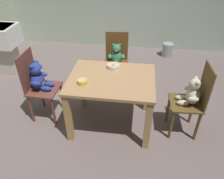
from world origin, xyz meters
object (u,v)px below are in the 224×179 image
Objects in this scene: porridge_bowl_cream_far_center at (113,66)px; teddy_chair_near_right at (192,97)px; teddy_chair_far_center at (116,59)px; teddy_chair_near_left at (39,81)px; dining_table at (111,87)px; metal_pail at (167,50)px; sink_basin at (3,43)px; porridge_bowl_yellow_near_left at (82,82)px.

teddy_chair_near_right is at bearing -14.16° from porridge_bowl_cream_far_center.
teddy_chair_near_left is at bearing -53.75° from teddy_chair_far_center.
dining_table reaches higher than metal_pail.
metal_pail is (0.87, 2.15, -0.45)m from dining_table.
teddy_chair_far_center reaches higher than sink_basin.
dining_table is at bearing 27.98° from porridge_bowl_yellow_near_left.
porridge_bowl_cream_far_center is at bearing 91.78° from dining_table.
dining_table is 0.28m from porridge_bowl_cream_far_center.
teddy_chair_near_right is at bearing 0.02° from teddy_chair_near_left.
dining_table is 2.36m from metal_pail.
teddy_chair_near_right is 1.10× the size of sink_basin.
metal_pail is (0.88, 1.91, -0.61)m from porridge_bowl_cream_far_center.
porridge_bowl_yellow_near_left is at bearing -117.05° from metal_pail.
dining_table is at bearing -2.18° from teddy_chair_far_center.
teddy_chair_near_left is 5.75× the size of porridge_bowl_cream_far_center.
teddy_chair_near_left reaches higher than teddy_chair_far_center.
dining_table is 6.21× the size of porridge_bowl_cream_far_center.
porridge_bowl_yellow_near_left is 0.68× the size of porridge_bowl_cream_far_center.
metal_pail is (2.92, 1.03, -0.43)m from sink_basin.
teddy_chair_near_left reaches higher than dining_table.
porridge_bowl_yellow_near_left is at bearing -16.78° from teddy_chair_near_left.
metal_pail is (-0.07, 2.15, -0.40)m from teddy_chair_near_right.
sink_basin is (-1.10, 1.06, 0.00)m from teddy_chair_near_left.
teddy_chair_far_center is at bearing -7.66° from sink_basin.
teddy_chair_near_left is 2.81m from metal_pail.
porridge_bowl_cream_far_center is at bearing 12.82° from teddy_chair_near_left.
porridge_bowl_yellow_near_left is 2.17m from sink_basin.
metal_pail is (1.18, 2.31, -0.61)m from porridge_bowl_yellow_near_left.
porridge_bowl_yellow_near_left is at bearing -36.27° from sink_basin.
teddy_chair_far_center is 8.17× the size of porridge_bowl_yellow_near_left.
dining_table is 0.95m from teddy_chair_near_right.
porridge_bowl_yellow_near_left is 2.67m from metal_pail.
sink_basin is at bearing 156.70° from porridge_bowl_cream_far_center.
porridge_bowl_cream_far_center is 2.23m from sink_basin.
porridge_bowl_cream_far_center is (-0.96, 0.24, 0.20)m from teddy_chair_near_right.
porridge_bowl_cream_far_center is (0.30, 0.40, -0.00)m from porridge_bowl_yellow_near_left.
dining_table is 1.07× the size of teddy_chair_near_right.
dining_table is 1.18× the size of sink_basin.
teddy_chair_far_center is at bearing 42.84° from teddy_chair_near_left.
dining_table is at bearing -28.59° from sink_basin.
metal_pail is (1.82, 2.10, -0.43)m from teddy_chair_near_left.
porridge_bowl_cream_far_center is 0.19× the size of sink_basin.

